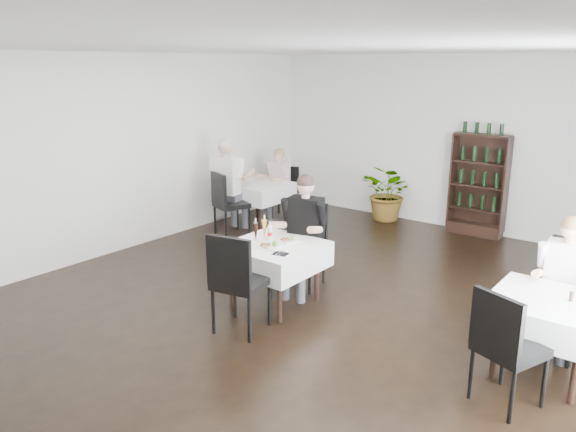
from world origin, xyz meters
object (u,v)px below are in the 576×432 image
at_px(wine_shelf, 478,186).
at_px(main_table, 274,256).
at_px(potted_tree, 389,193).
at_px(diner_main, 303,226).

height_order(wine_shelf, main_table, wine_shelf).
distance_m(main_table, potted_tree, 4.26).
bearing_deg(diner_main, potted_tree, 101.36).
relative_size(wine_shelf, main_table, 1.70).
relative_size(potted_tree, diner_main, 0.69).
bearing_deg(main_table, diner_main, 84.01).
xyz_separation_m(wine_shelf, potted_tree, (-1.59, -0.11, -0.32)).
height_order(wine_shelf, potted_tree, wine_shelf).
distance_m(wine_shelf, potted_tree, 1.63).
bearing_deg(potted_tree, main_table, -80.66).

